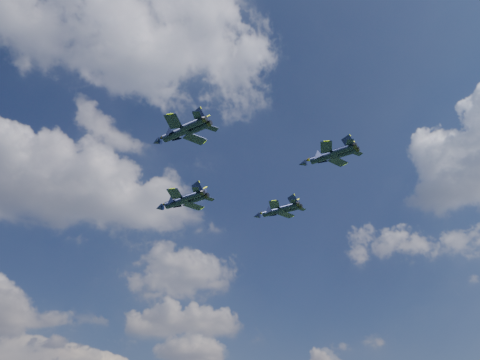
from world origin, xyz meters
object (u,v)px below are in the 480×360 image
object	(u,v)px
jet_left	(175,134)
jet_slot	(322,157)
jet_lead	(176,202)
jet_right	(272,212)

from	to	relation	value
jet_left	jet_slot	size ratio (longest dim) A/B	1.08
jet_lead	jet_left	xyz separation A→B (m)	(-4.73, -30.43, -0.88)
jet_right	jet_slot	bearing A→B (deg)	-132.00
jet_left	jet_right	distance (m)	42.33
jet_right	jet_lead	bearing A→B (deg)	134.56
jet_left	jet_lead	bearing A→B (deg)	39.51
jet_lead	jet_slot	bearing A→B (deg)	-92.81
jet_slot	jet_lead	bearing A→B (deg)	86.75
jet_lead	jet_slot	xyz separation A→B (m)	(26.31, -31.55, -1.72)
jet_left	jet_slot	bearing A→B (deg)	-43.72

